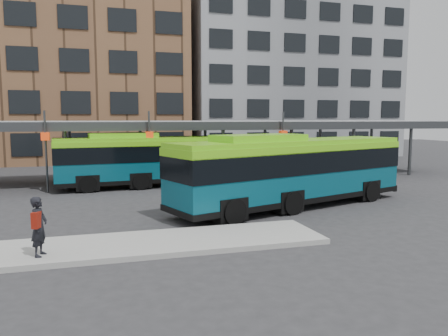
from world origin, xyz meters
TOP-DOWN VIEW (x-y plane):
  - ground at (0.00, 0.00)m, footprint 120.00×120.00m
  - boarding_island at (-5.50, -3.00)m, footprint 14.00×3.00m
  - canopy at (-0.06, 12.87)m, footprint 40.00×6.53m
  - building_brick at (-10.00, 32.00)m, footprint 26.00×14.00m
  - building_grey at (16.00, 32.00)m, footprint 24.00×14.00m
  - bus_front at (2.99, 1.77)m, footprint 13.27×6.75m
  - bus_rear at (-2.54, 10.47)m, footprint 12.66×3.68m
  - pedestrian at (-7.90, -3.68)m, footprint 0.59×0.75m
  - bike_rack at (12.62, 12.10)m, footprint 5.02×1.32m

SIDE VIEW (x-z plane):
  - ground at x=0.00m, z-range 0.00..0.00m
  - boarding_island at x=-5.50m, z-range 0.00..0.18m
  - bike_rack at x=12.62m, z-range -0.04..1.02m
  - pedestrian at x=-7.90m, z-range 0.19..2.01m
  - bus_rear at x=-2.54m, z-range 0.07..3.51m
  - bus_front at x=2.99m, z-range 0.07..3.67m
  - canopy at x=-0.06m, z-range 1.51..6.31m
  - building_grey at x=16.00m, z-range 0.00..20.00m
  - building_brick at x=-10.00m, z-range 0.00..22.00m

